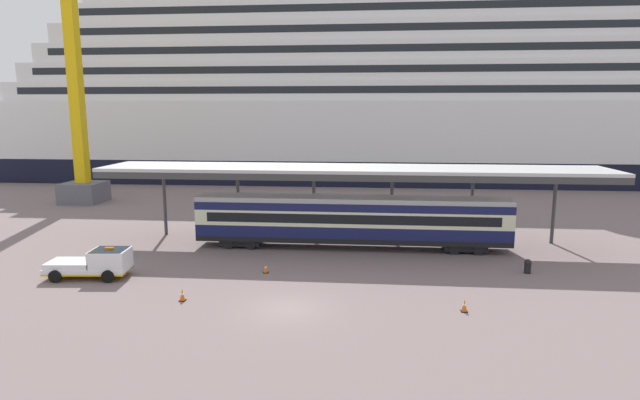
# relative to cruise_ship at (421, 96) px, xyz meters

# --- Properties ---
(ground_plane) EXTENTS (400.00, 400.00, 0.00)m
(ground_plane) POSITION_rel_cruise_ship_xyz_m (-12.46, -57.26, -13.16)
(ground_plane) COLOR slate
(cruise_ship) EXTENTS (137.02, 22.65, 37.81)m
(cruise_ship) POSITION_rel_cruise_ship_xyz_m (0.00, 0.00, 0.00)
(cruise_ship) COLOR black
(cruise_ship) RESTS_ON ground
(platform_canopy) EXTENTS (39.18, 5.92, 6.39)m
(platform_canopy) POSITION_rel_cruise_ship_xyz_m (-9.48, -43.78, -7.06)
(platform_canopy) COLOR #BBBBBB
(platform_canopy) RESTS_ON ground
(train_carriage) EXTENTS (24.23, 2.81, 4.11)m
(train_carriage) POSITION_rel_cruise_ship_xyz_m (-9.48, -44.23, -10.84)
(train_carriage) COLOR black
(train_carriage) RESTS_ON ground
(service_truck) EXTENTS (5.36, 2.62, 2.02)m
(service_truck) POSITION_rel_cruise_ship_xyz_m (-25.69, -53.04, -12.17)
(service_truck) COLOR white
(service_truck) RESTS_ON ground
(traffic_cone_near) EXTENTS (0.36, 0.36, 0.65)m
(traffic_cone_near) POSITION_rel_cruise_ship_xyz_m (-14.95, -51.03, -12.84)
(traffic_cone_near) COLOR black
(traffic_cone_near) RESTS_ON ground
(traffic_cone_mid) EXTENTS (0.36, 0.36, 0.71)m
(traffic_cone_mid) POSITION_rel_cruise_ship_xyz_m (-18.65, -56.57, -12.80)
(traffic_cone_mid) COLOR black
(traffic_cone_mid) RESTS_ON ground
(traffic_cone_far) EXTENTS (0.36, 0.36, 0.69)m
(traffic_cone_far) POSITION_rel_cruise_ship_xyz_m (-2.95, -56.71, -12.82)
(traffic_cone_far) COLOR black
(traffic_cone_far) RESTS_ON ground
(dockside_crane) EXTENTS (15.94, 4.40, 58.19)m
(dockside_crane) POSITION_rel_cruise_ship_xyz_m (-41.08, -26.49, 5.86)
(dockside_crane) COLOR #595960
(dockside_crane) RESTS_ON ground
(quay_bollard) EXTENTS (0.48, 0.48, 0.96)m
(quay_bollard) POSITION_rel_cruise_ship_xyz_m (2.48, -49.50, -12.64)
(quay_bollard) COLOR black
(quay_bollard) RESTS_ON ground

